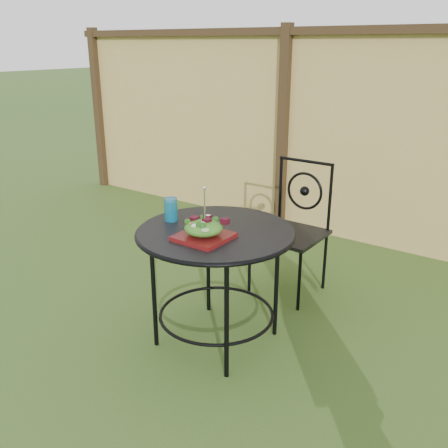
# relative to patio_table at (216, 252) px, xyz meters

# --- Properties ---
(ground) EXTENTS (60.00, 60.00, 0.00)m
(ground) POSITION_rel_patio_table_xyz_m (0.58, -0.11, -0.59)
(ground) COLOR #234416
(ground) RESTS_ON ground
(fence) EXTENTS (8.00, 0.12, 1.90)m
(fence) POSITION_rel_patio_table_xyz_m (0.58, 2.09, 0.36)
(fence) COLOR #F0D276
(fence) RESTS_ON ground
(patio_table) EXTENTS (0.92, 0.92, 0.72)m
(patio_table) POSITION_rel_patio_table_xyz_m (0.00, 0.00, 0.00)
(patio_table) COLOR black
(patio_table) RESTS_ON ground
(patio_chair) EXTENTS (0.46, 0.46, 0.95)m
(patio_chair) POSITION_rel_patio_table_xyz_m (0.04, 0.87, -0.08)
(patio_chair) COLOR black
(patio_chair) RESTS_ON ground
(salad_plate) EXTENTS (0.27, 0.27, 0.02)m
(salad_plate) POSITION_rel_patio_table_xyz_m (0.03, -0.15, 0.15)
(salad_plate) COLOR #4E0B0F
(salad_plate) RESTS_ON patio_table
(salad) EXTENTS (0.21, 0.21, 0.08)m
(salad) POSITION_rel_patio_table_xyz_m (0.03, -0.15, 0.20)
(salad) COLOR #235614
(salad) RESTS_ON salad_plate
(fork) EXTENTS (0.01, 0.01, 0.18)m
(fork) POSITION_rel_patio_table_xyz_m (0.04, -0.15, 0.33)
(fork) COLOR silver
(fork) RESTS_ON salad
(drinking_glass) EXTENTS (0.08, 0.08, 0.14)m
(drinking_glass) POSITION_rel_patio_table_xyz_m (-0.32, -0.03, 0.21)
(drinking_glass) COLOR #0B5D80
(drinking_glass) RESTS_ON patio_table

